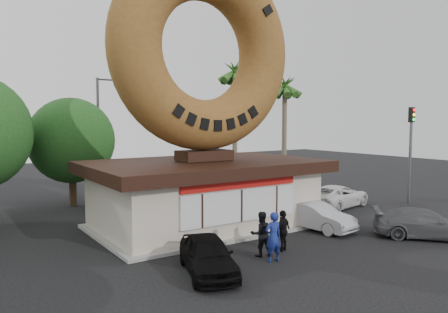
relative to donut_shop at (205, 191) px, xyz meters
The scene contains 15 objects.
ground 6.24m from the donut_shop, 90.00° to the right, with size 90.00×90.00×0.00m, color black.
donut_shop is the anchor object (origin of this frame).
giant_donut 6.83m from the donut_shop, 90.00° to the left, with size 9.59×9.59×2.44m, color brown.
tree_mid 10.12m from the donut_shop, 113.92° to the left, with size 5.20×5.20×6.63m.
palm_near 12.83m from the donut_shop, 46.90° to the left, with size 2.60×2.60×9.75m.
palm_far 14.00m from the donut_shop, 30.64° to the left, with size 2.60×2.60×8.75m.
street_lamp 10.54m from the donut_shop, 100.50° to the left, with size 2.11×0.20×8.00m.
traffic_signal 14.30m from the donut_shop, ahead, with size 0.30×0.38×6.07m.
person_left 6.10m from the donut_shop, 96.38° to the right, with size 0.68×0.45×1.87m, color navy.
person_center 5.35m from the donut_shop, 96.95° to the right, with size 0.85×0.66×1.75m, color black.
person_right 5.31m from the donut_shop, 84.23° to the right, with size 0.98×0.41×1.67m, color black.
car_black 6.76m from the donut_shop, 120.48° to the right, with size 1.55×3.86×1.32m, color black.
car_silver 5.54m from the donut_shop, 40.22° to the right, with size 1.37×3.92×1.29m, color #A3A4A8.
car_grey 10.26m from the donut_shop, 45.69° to the right, with size 1.81×4.46×1.29m, color #57595C.
car_white 9.27m from the donut_shop, ahead, with size 2.22×4.81×1.34m, color silver.
Camera 1 is at (-11.08, -12.23, 5.29)m, focal length 35.00 mm.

